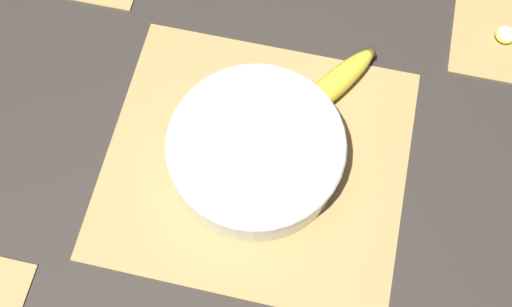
{
  "coord_description": "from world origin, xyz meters",
  "views": [
    {
      "loc": [
        0.07,
        -0.3,
        0.8
      ],
      "look_at": [
        0.0,
        0.0,
        0.03
      ],
      "focal_mm": 42.0,
      "sensor_mm": 36.0,
      "label": 1
    }
  ],
  "objects": [
    {
      "name": "banana_coin_single",
      "position": [
        0.33,
        0.29,
        0.01
      ],
      "size": [
        0.03,
        0.03,
        0.01
      ],
      "color": "beige",
      "rests_on": "coaster_mat_far_right"
    },
    {
      "name": "coaster_mat_far_right",
      "position": [
        0.33,
        0.29,
        0.0
      ],
      "size": [
        0.16,
        0.16,
        0.01
      ],
      "color": "#A8844C",
      "rests_on": "ground_plane"
    },
    {
      "name": "fruit_salad_bowl",
      "position": [
        -0.0,
        0.0,
        0.05
      ],
      "size": [
        0.24,
        0.24,
        0.07
      ],
      "color": "silver",
      "rests_on": "bamboo_mat_center"
    },
    {
      "name": "whole_banana",
      "position": [
        0.08,
        0.13,
        0.03
      ],
      "size": [
        0.13,
        0.17,
        0.04
      ],
      "color": "yellow",
      "rests_on": "bamboo_mat_center"
    },
    {
      "name": "ground_plane",
      "position": [
        0.0,
        0.0,
        0.0
      ],
      "size": [
        6.0,
        6.0,
        0.0
      ],
      "primitive_type": "plane",
      "color": "#2D2823"
    },
    {
      "name": "bamboo_mat_center",
      "position": [
        0.0,
        0.0,
        0.0
      ],
      "size": [
        0.43,
        0.39,
        0.01
      ],
      "color": "#A8844C",
      "rests_on": "ground_plane"
    }
  ]
}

